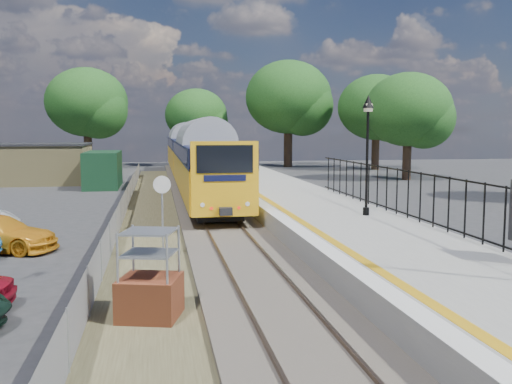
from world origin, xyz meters
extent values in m
plane|color=#2D2D30|center=(0.00, 0.00, 0.00)|extent=(120.00, 120.00, 0.00)
cube|color=#473F38|center=(0.00, 10.00, 0.10)|extent=(3.40, 80.00, 0.20)
cube|color=#4C472D|center=(-2.90, 8.00, 0.03)|extent=(2.60, 70.00, 0.06)
cube|color=brown|center=(-0.72, 10.00, 0.22)|extent=(0.07, 80.00, 0.14)
cube|color=brown|center=(0.72, 10.00, 0.22)|extent=(0.07, 80.00, 0.14)
cube|color=gray|center=(4.20, 8.00, 0.45)|extent=(5.00, 70.00, 0.90)
cube|color=silver|center=(1.95, 8.00, 0.91)|extent=(0.50, 70.00, 0.01)
cube|color=gold|center=(2.45, 8.00, 0.91)|extent=(0.30, 70.00, 0.01)
cylinder|color=black|center=(5.30, 6.00, 1.05)|extent=(0.24, 0.24, 0.30)
cylinder|color=black|center=(5.30, 6.00, 2.90)|extent=(0.10, 0.10, 3.70)
cube|color=black|center=(5.30, 6.00, 4.85)|extent=(0.08, 0.08, 0.30)
cube|color=beige|center=(5.30, 6.00, 5.02)|extent=(0.26, 0.26, 0.30)
cone|color=black|center=(5.30, 6.00, 5.25)|extent=(0.44, 0.44, 0.50)
cube|color=black|center=(6.55, 2.50, 2.65)|extent=(0.05, 26.00, 0.05)
cube|color=tan|center=(-12.00, 32.00, 1.50)|extent=(8.00, 6.00, 3.00)
cube|color=black|center=(-12.00, 32.00, 3.05)|extent=(8.20, 6.20, 0.15)
cube|color=#133620|center=(-6.50, 28.00, 1.30)|extent=(2.40, 6.00, 2.60)
cylinder|color=#332319|center=(-10.00, 50.00, 1.92)|extent=(0.88, 0.88, 3.85)
ellipsoid|color=#194416|center=(-10.00, 50.00, 7.15)|extent=(8.80, 8.80, 7.48)
cylinder|color=#332319|center=(2.00, 52.00, 1.57)|extent=(0.72, 0.72, 3.15)
ellipsoid|color=#194416|center=(2.00, 52.00, 5.85)|extent=(7.20, 7.20, 6.12)
cylinder|color=#332319|center=(12.00, 48.00, 2.10)|extent=(0.96, 0.96, 4.20)
ellipsoid|color=#194416|center=(12.00, 48.00, 7.80)|extent=(9.60, 9.60, 8.16)
cylinder|color=#332319|center=(20.00, 42.00, 1.75)|extent=(0.80, 0.80, 3.50)
ellipsoid|color=#194416|center=(20.00, 42.00, 6.50)|extent=(8.00, 8.00, 6.80)
cylinder|color=#332319|center=(18.00, 30.00, 1.57)|extent=(0.72, 0.72, 3.15)
ellipsoid|color=#194416|center=(18.00, 30.00, 5.85)|extent=(7.20, 7.20, 6.12)
cube|color=gold|center=(0.00, 17.73, 1.69)|extent=(2.80, 20.00, 1.90)
cube|color=#0E1134|center=(0.00, 17.73, 2.99)|extent=(2.82, 20.00, 0.90)
cube|color=black|center=(0.00, 17.73, 2.99)|extent=(2.82, 18.00, 0.70)
cube|color=black|center=(0.00, 17.73, 0.51)|extent=(2.00, 18.00, 0.45)
cube|color=gold|center=(0.00, 38.33, 1.69)|extent=(2.80, 20.00, 1.90)
cube|color=#0E1134|center=(0.00, 38.33, 2.99)|extent=(2.82, 20.00, 0.90)
cube|color=black|center=(0.00, 38.33, 2.99)|extent=(2.82, 18.00, 0.70)
cube|color=black|center=(0.00, 38.33, 0.51)|extent=(2.00, 18.00, 0.45)
cube|color=black|center=(0.00, 7.52, 3.04)|extent=(2.24, 0.04, 1.10)
cube|color=#974726|center=(-2.85, -2.30, 0.48)|extent=(1.55, 1.55, 0.97)
cylinder|color=#999EA3|center=(-2.50, 3.33, 1.24)|extent=(0.06, 0.06, 2.47)
cylinder|color=silver|center=(-2.50, 3.28, 2.47)|extent=(0.55, 0.08, 0.55)
camera|label=1|loc=(-2.66, -14.75, 4.19)|focal=40.00mm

